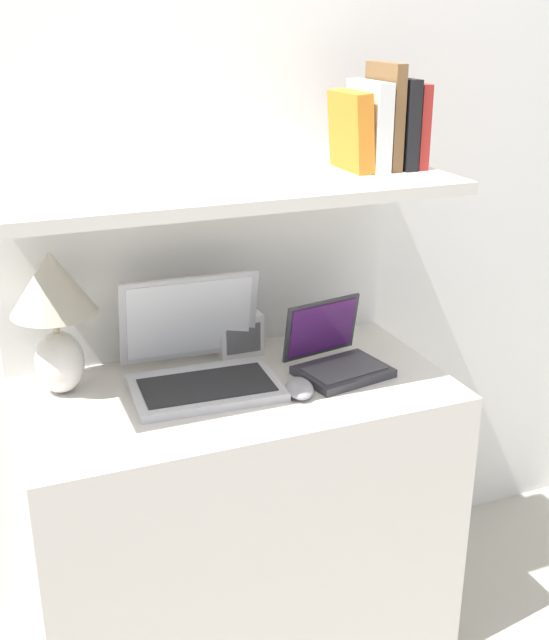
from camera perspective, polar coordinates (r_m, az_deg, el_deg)
name	(u,v)px	position (r m, az deg, el deg)	size (l,w,h in m)	color
wall_back	(192,181)	(2.07, -5.91, 9.83)	(6.00, 0.05, 2.40)	white
desk	(240,523)	(2.11, -2.48, -14.24)	(1.02, 0.52, 0.76)	silver
back_riser	(204,396)	(2.22, -5.02, -5.43)	(1.02, 0.04, 1.22)	white
shelf	(224,186)	(1.82, -3.61, 9.51)	(1.02, 0.47, 0.03)	silver
table_lamp	(54,303)	(1.88, -15.43, 1.16)	(0.20, 0.20, 0.34)	white
laptop_large	(200,363)	(1.93, -5.32, -3.07)	(0.36, 0.31, 0.25)	silver
laptop_small	(336,357)	(1.99, 4.39, -2.63)	(0.24, 0.23, 0.17)	#333338
computer_mouse	(299,388)	(1.88, 1.78, -4.87)	(0.09, 0.12, 0.03)	#99999E
router_box	(239,334)	(2.08, -2.54, -1.01)	(0.11, 0.07, 0.11)	white
book_red	(409,125)	(2.00, 9.53, 13.55)	(0.03, 0.16, 0.20)	#A82823
book_black	(397,123)	(1.98, 8.73, 13.70)	(0.03, 0.16, 0.21)	black
book_brown	(384,116)	(1.96, 7.79, 14.18)	(0.03, 0.15, 0.24)	brown
book_white	(369,125)	(1.94, 6.72, 13.58)	(0.04, 0.17, 0.20)	silver
book_orange	(351,131)	(1.92, 5.45, 13.22)	(0.05, 0.16, 0.18)	orange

